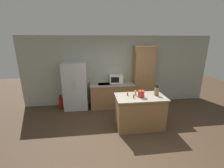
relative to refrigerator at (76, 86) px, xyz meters
The scene contains 13 objects.
ground_plane 2.71m from the refrigerator, 50.63° to the right, with size 14.00×14.00×0.00m, color #423021.
wall_back 1.73m from the refrigerator, 11.85° to the left, with size 7.20×0.06×2.60m.
refrigerator is the anchor object (origin of this frame).
back_counter 1.38m from the refrigerator, ahead, with size 1.62×0.71×0.89m.
pantry_cabinet 2.52m from the refrigerator, ahead, with size 0.72×0.54×2.24m.
kitchen_island 2.48m from the refrigerator, 38.10° to the right, with size 1.38×0.79×0.94m.
microwave 1.51m from the refrigerator, ahead, with size 0.50×0.34×0.29m.
knife_block 2.84m from the refrigerator, 32.07° to the right, with size 0.10×0.07×0.32m.
spice_bottle_tall_dark 2.31m from the refrigerator, 38.12° to the right, with size 0.05×0.05×0.15m.
spice_bottle_short_red 2.36m from the refrigerator, 43.31° to the right, with size 0.04×0.04×0.12m.
spice_bottle_amber_oil 2.13m from the refrigerator, 41.38° to the right, with size 0.04×0.04×0.10m.
kettle 2.49m from the refrigerator, 39.06° to the right, with size 0.18×0.18×0.21m.
fire_extinguisher 0.85m from the refrigerator, behind, with size 0.14×0.14×0.51m.
Camera 1 is at (-0.97, -3.29, 2.45)m, focal length 24.00 mm.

